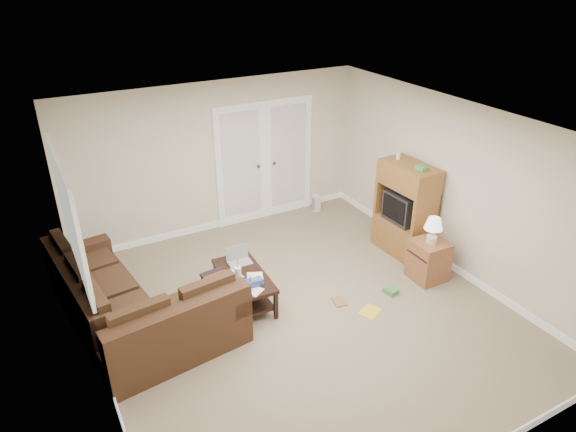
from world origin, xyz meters
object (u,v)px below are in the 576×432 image
coffee_table (244,286)px  side_cabinet (429,257)px  sectional_sofa (131,310)px  tv_armoire (405,209)px

coffee_table → side_cabinet: (2.55, -0.75, 0.11)m
sectional_sofa → coffee_table: size_ratio=2.42×
coffee_table → tv_armoire: 2.78m
coffee_table → side_cabinet: 2.66m
sectional_sofa → tv_armoire: (4.20, -0.06, 0.42)m
sectional_sofa → tv_armoire: tv_armoire is taller
tv_armoire → side_cabinet: tv_armoire is taller
coffee_table → tv_armoire: bearing=3.9°
coffee_table → tv_armoire: size_ratio=0.71×
tv_armoire → side_cabinet: size_ratio=1.60×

